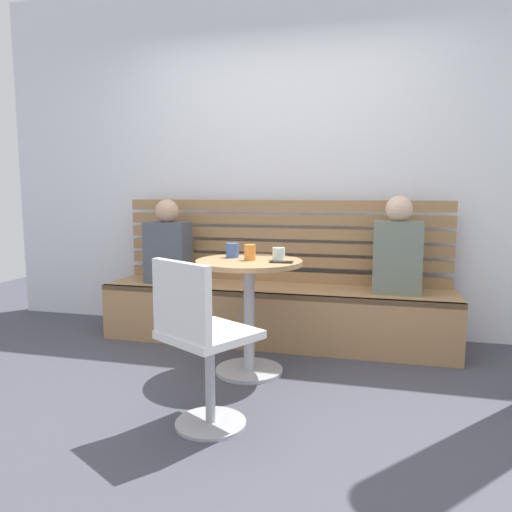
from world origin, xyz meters
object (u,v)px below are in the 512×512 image
Objects in this scene: booth_bench at (275,315)px; cup_tumbler_orange at (250,252)px; cup_mug_blue at (232,250)px; cup_glass_short at (279,254)px; phone_on_table at (281,262)px; person_child_left at (168,246)px; person_adult at (398,250)px; cafe_table at (249,294)px; white_chair at (199,338)px.

cup_tumbler_orange is at bearing -91.39° from booth_bench.
cup_glass_short is (0.32, -0.05, -0.01)m from cup_mug_blue.
cup_mug_blue is 1.19× the size of cup_glass_short.
cup_glass_short is at bearing 19.04° from phone_on_table.
person_adult is at bearing 0.63° from person_child_left.
cup_glass_short is at bearing -30.34° from person_child_left.
cup_mug_blue is (-1.07, -0.58, 0.03)m from person_adult.
person_child_left is at bearing 142.18° from cup_mug_blue.
cafe_table is 1.10× the size of person_child_left.
white_chair is (-0.03, -0.81, -0.05)m from cafe_table.
person_adult reaches higher than booth_bench.
cup_mug_blue is 0.33m from cup_glass_short.
cup_mug_blue is at bearing -37.82° from person_child_left.
person_child_left is at bearing 54.69° from phone_on_table.
person_adult is 7.42× the size of cup_mug_blue.
white_chair is at bearing -122.79° from person_adult.
person_child_left reaches higher than cup_glass_short.
cafe_table is 0.81m from white_chair.
booth_bench is 27.00× the size of cup_tumbler_orange.
cafe_table is at bearing -143.86° from person_adult.
person_child_left is (-0.86, 0.66, 0.22)m from cafe_table.
person_child_left is at bearing 142.76° from cup_tumbler_orange.
cup_tumbler_orange reaches higher than cup_mug_blue.
cup_glass_short is (0.21, 0.85, 0.32)m from white_chair.
cup_mug_blue is 0.18m from cup_tumbler_orange.
person_child_left reaches higher than phone_on_table.
booth_bench is 0.73m from cafe_table.
person_child_left reaches higher than booth_bench.
phone_on_table reaches higher than booth_bench.
white_chair is 1.70m from person_child_left.
booth_bench is at bearing 88.00° from white_chair.
cafe_table is at bearing 73.71° from phone_on_table.
booth_bench is at bearing 88.61° from cup_tumbler_orange.
person_child_left is 4.81× the size of phone_on_table.
person_child_left is 6.73× the size of cup_tumbler_orange.
booth_bench is 0.82m from cup_mug_blue.
cup_tumbler_orange is 0.23m from phone_on_table.
cup_mug_blue is 0.68× the size of phone_on_table.
white_chair reaches higher than phone_on_table.
white_chair is 1.79m from person_adult.
cup_tumbler_orange reaches higher than cafe_table.
cup_mug_blue is at bearing -151.49° from person_adult.
white_chair is 8.50× the size of cup_tumbler_orange.
person_adult is 8.81× the size of cup_glass_short.
person_child_left is at bearing 149.66° from cup_glass_short.
person_adult is at bearing 28.51° from cup_mug_blue.
person_child_left reaches higher than cafe_table.
cup_glass_short reaches higher than booth_bench.
person_child_left is 1.21m from cup_glass_short.
cup_mug_blue is (-0.16, -0.57, 0.57)m from booth_bench.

